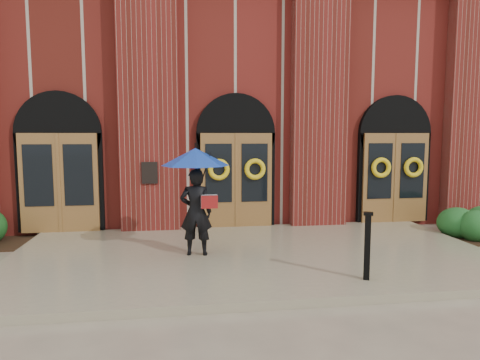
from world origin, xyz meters
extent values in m
plane|color=gray|center=(0.00, 0.00, 0.00)|extent=(90.00, 90.00, 0.00)
cube|color=gray|center=(0.00, 0.15, 0.07)|extent=(10.00, 5.30, 0.15)
cube|color=maroon|center=(0.00, 8.90, 3.50)|extent=(16.00, 12.00, 7.00)
cube|color=black|center=(-2.25, 2.47, 1.65)|extent=(0.40, 0.05, 0.55)
cube|color=maroon|center=(-2.25, 2.73, 3.50)|extent=(1.50, 0.45, 7.00)
cube|color=maroon|center=(2.25, 2.73, 3.50)|extent=(1.50, 0.45, 7.00)
cube|color=maroon|center=(6.75, 2.73, 3.50)|extent=(1.50, 0.45, 7.00)
cube|color=brown|center=(-4.50, 2.71, 1.40)|extent=(1.90, 0.10, 2.50)
cylinder|color=black|center=(-4.50, 2.85, 2.65)|extent=(2.10, 0.22, 2.10)
cube|color=brown|center=(0.00, 2.71, 1.40)|extent=(1.90, 0.10, 2.50)
cylinder|color=black|center=(0.00, 2.85, 2.65)|extent=(2.10, 0.22, 2.10)
cube|color=brown|center=(4.50, 2.71, 1.40)|extent=(1.90, 0.10, 2.50)
cylinder|color=black|center=(4.50, 2.85, 2.65)|extent=(2.10, 0.22, 2.10)
torus|color=yellow|center=(-0.48, 2.59, 1.70)|extent=(0.57, 0.13, 0.57)
torus|color=yellow|center=(0.48, 2.59, 1.70)|extent=(0.57, 0.13, 0.57)
torus|color=yellow|center=(4.02, 2.59, 1.70)|extent=(0.57, 0.13, 0.57)
torus|color=yellow|center=(4.98, 2.59, 1.70)|extent=(0.57, 0.13, 0.57)
imported|color=black|center=(-1.18, 0.14, 1.04)|extent=(0.70, 0.51, 1.78)
cone|color=#153BA2|center=(-1.18, 0.14, 2.17)|extent=(1.55, 1.55, 0.36)
cylinder|color=black|center=(-1.13, 0.09, 1.69)|extent=(0.02, 0.02, 0.59)
cube|color=#A5A7AA|center=(-0.92, 0.00, 1.28)|extent=(0.35, 0.21, 0.26)
cube|color=maroon|center=(-0.92, -0.10, 1.28)|extent=(0.33, 0.07, 0.26)
cube|color=black|center=(1.64, -1.79, 0.71)|extent=(0.13, 0.13, 1.12)
cube|color=black|center=(1.64, -1.79, 1.29)|extent=(0.21, 0.21, 0.04)
ellipsoid|color=#164317|center=(-5.74, 2.20, 0.41)|extent=(3.18, 1.27, 0.82)
ellipsoid|color=#1C501E|center=(5.20, 1.04, 0.36)|extent=(2.84, 1.14, 0.73)
camera|label=1|loc=(-1.50, -8.50, 2.63)|focal=32.00mm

